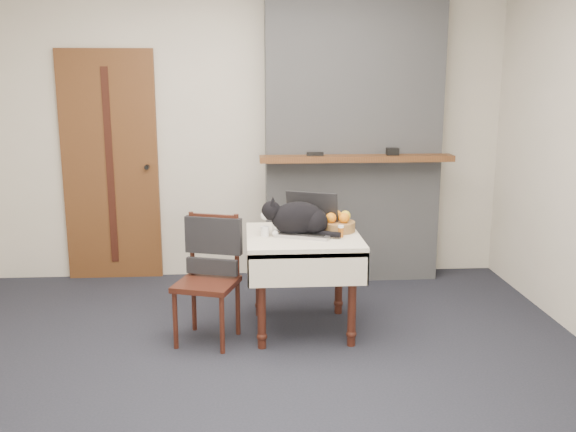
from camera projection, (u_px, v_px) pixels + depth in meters
name	position (u px, v px, depth m)	size (l,w,h in m)	color
ground	(253.00, 370.00, 3.95)	(4.50, 4.50, 0.00)	black
room_shell	(249.00, 78.00, 4.02)	(4.52, 4.01, 2.61)	beige
door	(111.00, 167.00, 5.58)	(0.82, 0.10, 2.00)	brown
chimney	(353.00, 132.00, 5.53)	(1.62, 0.48, 2.60)	gray
side_table	(303.00, 250.00, 4.46)	(0.78, 0.78, 0.70)	#34130E
laptop	(308.00, 223.00, 4.46)	(0.47, 0.44, 0.28)	#B7B7BC
cat	(299.00, 219.00, 4.40)	(0.54, 0.27, 0.27)	black
cream_jar	(265.00, 231.00, 4.38)	(0.06, 0.06, 0.07)	white
pill_bottle	(341.00, 231.00, 4.35)	(0.04, 0.04, 0.08)	#A65414
fruit_basket	(337.00, 223.00, 4.52)	(0.25, 0.25, 0.14)	olive
desk_clutter	(331.00, 234.00, 4.44)	(0.14, 0.02, 0.01)	black
chair	(211.00, 260.00, 4.35)	(0.48, 0.48, 0.86)	#34130E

